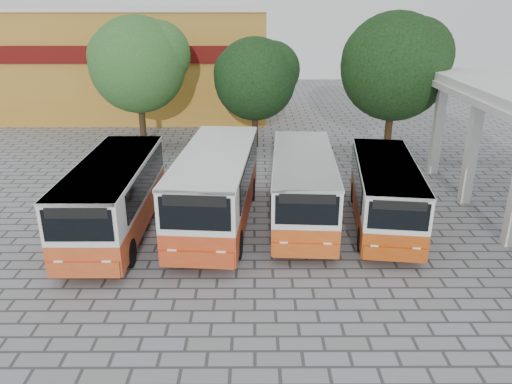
{
  "coord_description": "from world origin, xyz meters",
  "views": [
    {
      "loc": [
        -1.9,
        -15.25,
        8.72
      ],
      "look_at": [
        -1.81,
        3.58,
        1.5
      ],
      "focal_mm": 35.0,
      "sensor_mm": 36.0,
      "label": 1
    }
  ],
  "objects_px": {
    "bus_far_left": "(114,194)",
    "bus_far_right": "(385,190)",
    "bus_centre_left": "(216,184)",
    "bus_centre_right": "(303,184)"
  },
  "relations": [
    {
      "from": "bus_far_left",
      "to": "bus_far_right",
      "type": "relative_size",
      "value": 1.06
    },
    {
      "from": "bus_far_right",
      "to": "bus_centre_left",
      "type": "bearing_deg",
      "value": -173.19
    },
    {
      "from": "bus_centre_left",
      "to": "bus_far_right",
      "type": "distance_m",
      "value": 6.85
    },
    {
      "from": "bus_centre_left",
      "to": "bus_far_right",
      "type": "xyz_separation_m",
      "value": [
        6.84,
        -0.09,
        -0.25
      ]
    },
    {
      "from": "bus_centre_right",
      "to": "bus_far_right",
      "type": "distance_m",
      "value": 3.33
    },
    {
      "from": "bus_centre_left",
      "to": "bus_far_right",
      "type": "relative_size",
      "value": 1.15
    },
    {
      "from": "bus_far_right",
      "to": "bus_far_left",
      "type": "bearing_deg",
      "value": -168.56
    },
    {
      "from": "bus_centre_left",
      "to": "bus_centre_right",
      "type": "xyz_separation_m",
      "value": [
        3.55,
        0.38,
        -0.15
      ]
    },
    {
      "from": "bus_far_left",
      "to": "bus_far_right",
      "type": "bearing_deg",
      "value": 3.95
    },
    {
      "from": "bus_far_left",
      "to": "bus_centre_right",
      "type": "relative_size",
      "value": 1.01
    }
  ]
}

